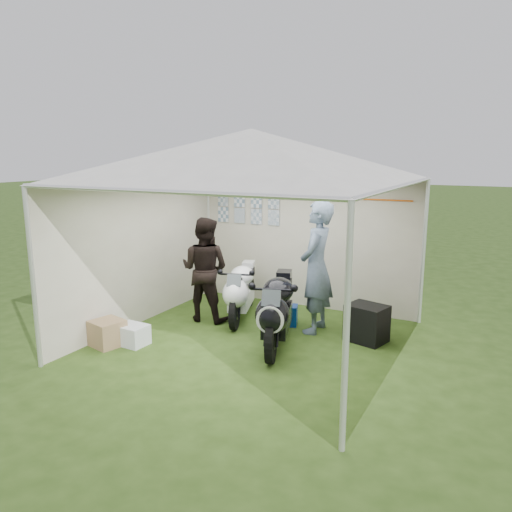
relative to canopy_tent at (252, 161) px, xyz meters
The scene contains 10 objects.
ground 2.58m from the canopy_tent, 89.22° to the right, with size 80.00×80.00×0.00m, color #294213.
canopy_tent is the anchor object (origin of this frame).
motorcycle_white 2.33m from the canopy_tent, 128.69° to the left, with size 0.81×1.73×0.88m.
motorcycle_black 2.07m from the canopy_tent, ahead, with size 0.88×1.93×0.98m.
paddock_stand 2.57m from the canopy_tent, 82.96° to the left, with size 0.42×0.27×0.32m, color blue.
person_dark_jacket 2.13m from the canopy_tent, 156.17° to the left, with size 0.82×0.64×1.69m, color black.
person_blue_jacket 1.89m from the canopy_tent, 51.75° to the left, with size 0.73×0.48×2.00m, color slate.
equipment_box 2.84m from the canopy_tent, 27.64° to the left, with size 0.54×0.43×0.54m, color black.
crate_0 2.98m from the canopy_tent, 148.33° to the right, with size 0.43×0.33×0.29m, color silver.
crate_1 3.16m from the canopy_tent, 148.05° to the right, with size 0.41×0.41×0.37m, color #8F704B.
Camera 1 is at (3.20, -6.03, 2.67)m, focal length 35.00 mm.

